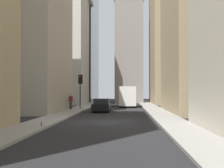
{
  "coord_description": "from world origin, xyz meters",
  "views": [
    {
      "loc": [
        -23.07,
        -1.35,
        2.23
      ],
      "look_at": [
        10.13,
        0.23,
        2.96
      ],
      "focal_mm": 50.95,
      "sensor_mm": 36.0,
      "label": 1
    }
  ],
  "objects_px": {
    "discarded_bottle": "(41,124)",
    "traffic_light_midblock": "(80,84)",
    "delivery_truck": "(127,96)",
    "sedan_black": "(102,106)",
    "pedestrian": "(71,101)"
  },
  "relations": [
    {
      "from": "traffic_light_midblock",
      "to": "sedan_black",
      "type": "bearing_deg",
      "value": -142.46
    },
    {
      "from": "delivery_truck",
      "to": "pedestrian",
      "type": "bearing_deg",
      "value": 140.89
    },
    {
      "from": "sedan_black",
      "to": "discarded_bottle",
      "type": "bearing_deg",
      "value": 171.13
    },
    {
      "from": "delivery_truck",
      "to": "sedan_black",
      "type": "distance_m",
      "value": 10.84
    },
    {
      "from": "traffic_light_midblock",
      "to": "pedestrian",
      "type": "bearing_deg",
      "value": 147.83
    },
    {
      "from": "discarded_bottle",
      "to": "traffic_light_midblock",
      "type": "bearing_deg",
      "value": 1.49
    },
    {
      "from": "delivery_truck",
      "to": "sedan_black",
      "type": "height_order",
      "value": "delivery_truck"
    },
    {
      "from": "traffic_light_midblock",
      "to": "pedestrian",
      "type": "distance_m",
      "value": 2.62
    },
    {
      "from": "traffic_light_midblock",
      "to": "pedestrian",
      "type": "relative_size",
      "value": 2.31
    },
    {
      "from": "delivery_truck",
      "to": "traffic_light_midblock",
      "type": "xyz_separation_m",
      "value": [
        -6.68,
        5.69,
        1.66
      ]
    },
    {
      "from": "sedan_black",
      "to": "traffic_light_midblock",
      "type": "distance_m",
      "value": 5.34
    },
    {
      "from": "delivery_truck",
      "to": "discarded_bottle",
      "type": "height_order",
      "value": "delivery_truck"
    },
    {
      "from": "delivery_truck",
      "to": "pedestrian",
      "type": "height_order",
      "value": "delivery_truck"
    },
    {
      "from": "pedestrian",
      "to": "discarded_bottle",
      "type": "bearing_deg",
      "value": -175.51
    },
    {
      "from": "sedan_black",
      "to": "traffic_light_midblock",
      "type": "bearing_deg",
      "value": 37.54
    }
  ]
}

